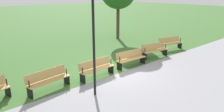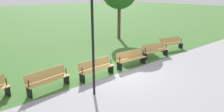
{
  "view_description": "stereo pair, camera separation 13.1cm",
  "coord_description": "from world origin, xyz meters",
  "px_view_note": "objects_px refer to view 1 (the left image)",
  "views": [
    {
      "loc": [
        7.29,
        7.91,
        4.12
      ],
      "look_at": [
        0.0,
        -0.32,
        0.8
      ],
      "focal_mm": 34.44,
      "sensor_mm": 36.0,
      "label": 1
    },
    {
      "loc": [
        7.2,
        7.99,
        4.12
      ],
      "look_at": [
        0.0,
        -0.32,
        0.8
      ],
      "focal_mm": 34.44,
      "sensor_mm": 36.0,
      "label": 2
    }
  ],
  "objects_px": {
    "lamp_post": "(93,24)",
    "bench_2": "(131,58)",
    "bench_1": "(154,50)",
    "bench_0": "(170,43)",
    "bench_3": "(96,68)",
    "bench_4": "(48,80)"
  },
  "relations": [
    {
      "from": "bench_3",
      "to": "lamp_post",
      "type": "xyz_separation_m",
      "value": [
        1.22,
        1.48,
        2.45
      ]
    },
    {
      "from": "bench_2",
      "to": "bench_0",
      "type": "bearing_deg",
      "value": -169.8
    },
    {
      "from": "lamp_post",
      "to": "bench_2",
      "type": "bearing_deg",
      "value": -158.12
    },
    {
      "from": "bench_0",
      "to": "lamp_post",
      "type": "bearing_deg",
      "value": 26.79
    },
    {
      "from": "bench_2",
      "to": "bench_1",
      "type": "bearing_deg",
      "value": -172.35
    },
    {
      "from": "bench_2",
      "to": "lamp_post",
      "type": "distance_m",
      "value": 4.66
    },
    {
      "from": "bench_0",
      "to": "bench_3",
      "type": "height_order",
      "value": "same"
    },
    {
      "from": "bench_2",
      "to": "bench_3",
      "type": "height_order",
      "value": "same"
    },
    {
      "from": "bench_0",
      "to": "bench_3",
      "type": "bearing_deg",
      "value": 17.89
    },
    {
      "from": "bench_4",
      "to": "lamp_post",
      "type": "distance_m",
      "value": 3.23
    },
    {
      "from": "bench_2",
      "to": "bench_4",
      "type": "relative_size",
      "value": 0.99
    },
    {
      "from": "bench_0",
      "to": "bench_2",
      "type": "relative_size",
      "value": 1.02
    },
    {
      "from": "bench_0",
      "to": "lamp_post",
      "type": "relative_size",
      "value": 0.47
    },
    {
      "from": "bench_3",
      "to": "bench_4",
      "type": "height_order",
      "value": "same"
    },
    {
      "from": "bench_0",
      "to": "bench_1",
      "type": "bearing_deg",
      "value": 22.99
    },
    {
      "from": "bench_1",
      "to": "lamp_post",
      "type": "height_order",
      "value": "lamp_post"
    },
    {
      "from": "bench_2",
      "to": "bench_3",
      "type": "distance_m",
      "value": 2.46
    },
    {
      "from": "bench_1",
      "to": "bench_0",
      "type": "bearing_deg",
      "value": -162.13
    },
    {
      "from": "bench_3",
      "to": "bench_4",
      "type": "relative_size",
      "value": 0.99
    },
    {
      "from": "bench_0",
      "to": "bench_4",
      "type": "relative_size",
      "value": 1.01
    },
    {
      "from": "bench_1",
      "to": "bench_4",
      "type": "relative_size",
      "value": 1.0
    },
    {
      "from": "lamp_post",
      "to": "bench_1",
      "type": "bearing_deg",
      "value": -164.54
    }
  ]
}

